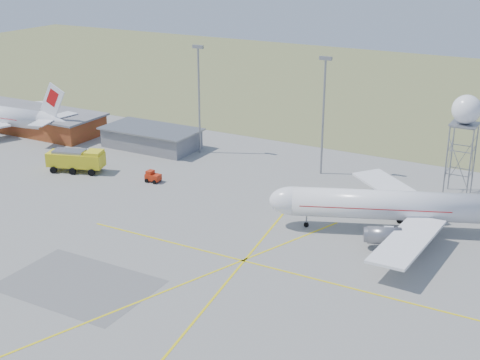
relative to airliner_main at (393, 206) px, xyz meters
The scene contains 9 objects.
grass_strip 92.14m from the airliner_main, 95.05° to the left, with size 400.00×120.00×0.03m, color olive.
building_orange 84.25m from the airliner_main, behind, with size 33.00×12.00×4.30m.
building_grey 55.41m from the airliner_main, 163.53° to the left, with size 19.00×10.00×3.90m.
mast_a 47.33m from the airliner_main, 157.68° to the left, with size 2.20×0.50×20.50m.
mast_b 26.63m from the airliner_main, 135.65° to the left, with size 2.20×0.50×20.50m.
airliner_main is the anchor object (origin of this frame).
radar_tower 20.30m from the airliner_main, 75.34° to the left, with size 4.52×4.52×16.35m.
fire_truck 56.16m from the airliner_main, behind, with size 10.51×6.38×3.99m.
baggage_tug 41.48m from the airliner_main, behind, with size 2.54×2.06×1.93m.
Camera 1 is at (31.22, -37.41, 39.29)m, focal length 50.00 mm.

